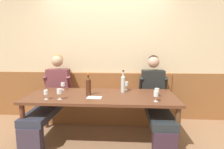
{
  "coord_description": "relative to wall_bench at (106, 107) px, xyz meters",
  "views": [
    {
      "loc": [
        0.35,
        -2.76,
        1.5
      ],
      "look_at": [
        0.14,
        0.43,
        1.0
      ],
      "focal_mm": 30.37,
      "sensor_mm": 36.0,
      "label": 1
    }
  ],
  "objects": [
    {
      "name": "person_center_left_seat",
      "position": [
        -0.94,
        -0.4,
        0.36
      ],
      "size": [
        0.54,
        1.38,
        1.33
      ],
      "color": "#382F40",
      "rests_on": "ground"
    },
    {
      "name": "wine_glass_mid_left",
      "position": [
        -0.76,
        -1.03,
        0.55
      ],
      "size": [
        0.06,
        0.06,
        0.14
      ],
      "color": "silver",
      "rests_on": "dining_table"
    },
    {
      "name": "room_wall_back",
      "position": [
        0.0,
        0.26,
        1.12
      ],
      "size": [
        6.8,
        0.08,
        2.8
      ],
      "primitive_type": "cube",
      "color": "beige",
      "rests_on": "ground"
    },
    {
      "name": "tasting_sheet_left_guest",
      "position": [
        -0.09,
        -0.9,
        0.45
      ],
      "size": [
        0.21,
        0.15,
        0.0
      ],
      "primitive_type": "cube",
      "rotation": [
        0.0,
        0.0,
        -0.02
      ],
      "color": "white",
      "rests_on": "dining_table"
    },
    {
      "name": "ground_plane",
      "position": [
        0.0,
        -0.83,
        -0.29
      ],
      "size": [
        6.8,
        6.8,
        0.02
      ],
      "primitive_type": "cube",
      "color": "#906A4A",
      "rests_on": "ground"
    },
    {
      "name": "wine_bottle_amber_mid",
      "position": [
        0.33,
        -0.55,
        0.61
      ],
      "size": [
        0.07,
        0.07,
        0.37
      ],
      "color": "silver",
      "rests_on": "dining_table"
    },
    {
      "name": "dining_table",
      "position": [
        0.0,
        -0.75,
        0.38
      ],
      "size": [
        2.28,
        0.92,
        0.73
      ],
      "color": "#58311F",
      "rests_on": "ground"
    },
    {
      "name": "wine_glass_center_rear",
      "position": [
        -0.57,
        -1.02,
        0.56
      ],
      "size": [
        0.08,
        0.08,
        0.15
      ],
      "color": "silver",
      "rests_on": "dining_table"
    },
    {
      "name": "wine_glass_by_bottle",
      "position": [
        0.39,
        -0.39,
        0.55
      ],
      "size": [
        0.07,
        0.07,
        0.14
      ],
      "color": "silver",
      "rests_on": "dining_table"
    },
    {
      "name": "wall_bench",
      "position": [
        0.0,
        0.0,
        0.0
      ],
      "size": [
        2.58,
        0.42,
        0.94
      ],
      "color": "brown",
      "rests_on": "ground"
    },
    {
      "name": "wood_wainscot_panel",
      "position": [
        0.0,
        0.21,
        0.19
      ],
      "size": [
        6.8,
        0.03,
        0.95
      ],
      "primitive_type": "cube",
      "color": "brown",
      "rests_on": "ground"
    },
    {
      "name": "wine_glass_left_end",
      "position": [
        0.79,
        -1.04,
        0.56
      ],
      "size": [
        0.07,
        0.07,
        0.15
      ],
      "color": "silver",
      "rests_on": "dining_table"
    },
    {
      "name": "wine_bottle_green_tall",
      "position": [
        -0.2,
        -0.77,
        0.6
      ],
      "size": [
        0.08,
        0.08,
        0.34
      ],
      "color": "#472313",
      "rests_on": "dining_table"
    },
    {
      "name": "person_right_seat",
      "position": [
        0.9,
        -0.39,
        0.36
      ],
      "size": [
        0.52,
        1.38,
        1.32
      ],
      "color": "#362333",
      "rests_on": "ground"
    },
    {
      "name": "wine_glass_right_end",
      "position": [
        0.85,
        -0.77,
        0.54
      ],
      "size": [
        0.07,
        0.07,
        0.12
      ],
      "color": "silver",
      "rests_on": "dining_table"
    },
    {
      "name": "wine_glass_near_bucket",
      "position": [
        -0.7,
        -0.45,
        0.55
      ],
      "size": [
        0.07,
        0.07,
        0.13
      ],
      "color": "silver",
      "rests_on": "dining_table"
    }
  ]
}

